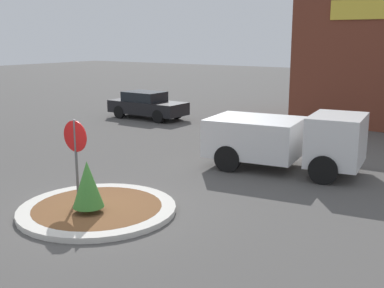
{
  "coord_description": "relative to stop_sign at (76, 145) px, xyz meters",
  "views": [
    {
      "loc": [
        8.45,
        -8.29,
        4.33
      ],
      "look_at": [
        0.67,
        3.32,
        1.24
      ],
      "focal_mm": 45.0,
      "sensor_mm": 36.0,
      "label": 1
    }
  ],
  "objects": [
    {
      "name": "ground_plane",
      "position": [
        0.94,
        -0.23,
        -1.58
      ],
      "size": [
        120.0,
        120.0,
        0.0
      ],
      "primitive_type": "plane",
      "color": "#514F4C"
    },
    {
      "name": "traffic_island",
      "position": [
        0.94,
        -0.23,
        -1.51
      ],
      "size": [
        3.99,
        3.99,
        0.14
      ],
      "color": "beige",
      "rests_on": "ground_plane"
    },
    {
      "name": "stop_sign",
      "position": [
        0.0,
        0.0,
        0.0
      ],
      "size": [
        0.83,
        0.07,
        2.25
      ],
      "color": "#4C4C51",
      "rests_on": "ground_plane"
    },
    {
      "name": "island_shrub",
      "position": [
        1.04,
        -0.62,
        -0.73
      ],
      "size": [
        0.77,
        0.77,
        1.29
      ],
      "color": "brown",
      "rests_on": "traffic_island"
    },
    {
      "name": "utility_truck",
      "position": [
        3.26,
        6.18,
        -0.52
      ],
      "size": [
        5.27,
        2.97,
        1.96
      ],
      "rotation": [
        0.0,
        0.0,
        0.13
      ],
      "color": "silver",
      "rests_on": "ground_plane"
    },
    {
      "name": "parked_sedan_black",
      "position": [
        -7.17,
        11.78,
        -0.83
      ],
      "size": [
        4.4,
        1.84,
        1.47
      ],
      "rotation": [
        0.0,
        0.0,
        -0.01
      ],
      "color": "black",
      "rests_on": "ground_plane"
    }
  ]
}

